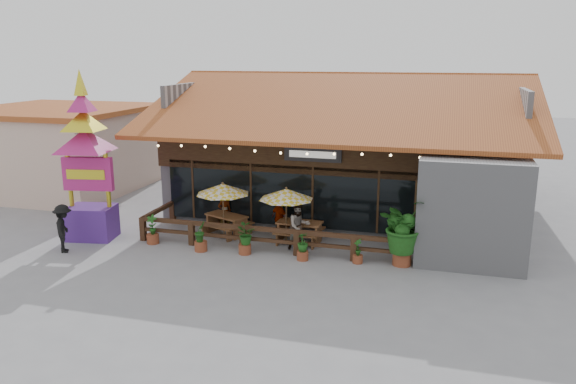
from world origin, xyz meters
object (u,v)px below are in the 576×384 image
(umbrella_right, at_px, (286,194))
(thai_sign_tower, at_px, (85,145))
(picnic_table_left, at_px, (227,221))
(picnic_table_right, at_px, (300,228))
(pedestrian, at_px, (63,228))
(tropical_plant, at_px, (404,227))
(umbrella_left, at_px, (223,189))

(umbrella_right, bearing_deg, thai_sign_tower, -169.02)
(picnic_table_left, height_order, picnic_table_right, picnic_table_right)
(picnic_table_left, relative_size, pedestrian, 1.19)
(tropical_plant, bearing_deg, umbrella_right, 166.09)
(picnic_table_left, xyz_separation_m, pedestrian, (-4.80, -3.42, 0.33))
(picnic_table_left, bearing_deg, umbrella_right, -9.03)
(umbrella_right, xyz_separation_m, thai_sign_tower, (-7.29, -1.42, 1.72))
(umbrella_right, relative_size, pedestrian, 1.44)
(thai_sign_tower, bearing_deg, picnic_table_right, 12.26)
(tropical_plant, distance_m, pedestrian, 11.83)
(umbrella_right, bearing_deg, picnic_table_left, 170.97)
(pedestrian, bearing_deg, tropical_plant, -112.02)
(umbrella_left, height_order, picnic_table_left, umbrella_left)
(umbrella_right, relative_size, tropical_plant, 1.07)
(tropical_plant, relative_size, pedestrian, 1.34)
(picnic_table_left, xyz_separation_m, thai_sign_tower, (-4.77, -1.82, 3.07))
(picnic_table_right, bearing_deg, thai_sign_tower, -167.74)
(umbrella_left, height_order, umbrella_right, umbrella_left)
(picnic_table_right, height_order, thai_sign_tower, thai_sign_tower)
(umbrella_left, distance_m, picnic_table_right, 3.25)
(thai_sign_tower, height_order, tropical_plant, thai_sign_tower)
(picnic_table_left, bearing_deg, thai_sign_tower, -159.12)
(umbrella_right, distance_m, pedestrian, 8.00)
(picnic_table_left, distance_m, tropical_plant, 7.05)
(umbrella_right, distance_m, thai_sign_tower, 7.63)
(picnic_table_left, height_order, thai_sign_tower, thai_sign_tower)
(umbrella_left, relative_size, umbrella_right, 0.88)
(picnic_table_right, height_order, pedestrian, pedestrian)
(picnic_table_left, bearing_deg, umbrella_left, -85.33)
(picnic_table_left, bearing_deg, tropical_plant, -12.13)
(umbrella_left, bearing_deg, thai_sign_tower, -163.26)
(umbrella_left, relative_size, picnic_table_left, 1.06)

